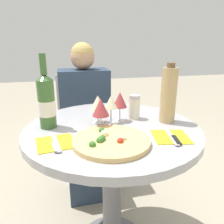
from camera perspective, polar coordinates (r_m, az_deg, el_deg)
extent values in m
cylinder|color=slate|center=(1.27, 0.03, -20.10)|extent=(0.11, 0.11, 0.70)
cylinder|color=#9E9EA3|center=(1.09, 0.04, -4.61)|extent=(0.86, 0.86, 0.04)
cylinder|color=silver|center=(2.05, -6.45, -16.42)|extent=(0.39, 0.39, 0.01)
cylinder|color=silver|center=(1.95, -6.66, -11.62)|extent=(0.06, 0.06, 0.41)
cube|color=silver|center=(1.85, -6.90, -5.72)|extent=(0.43, 0.43, 0.03)
cube|color=silver|center=(1.96, -7.84, 3.15)|extent=(0.43, 0.02, 0.46)
cube|color=#28384C|center=(1.79, -5.98, -13.93)|extent=(0.33, 0.35, 0.44)
cube|color=#28384C|center=(1.76, -7.23, 2.52)|extent=(0.38, 0.23, 0.52)
sphere|color=tan|center=(1.70, -7.70, 13.99)|extent=(0.18, 0.18, 0.18)
sphere|color=tan|center=(1.70, -7.73, 14.75)|extent=(0.17, 0.17, 0.17)
cylinder|color=#DBB26B|center=(0.90, -0.19, -7.60)|extent=(0.32, 0.32, 0.02)
sphere|color=#336B28|center=(0.96, -2.72, -4.82)|extent=(0.03, 0.03, 0.03)
sphere|color=beige|center=(0.89, 2.76, -6.88)|extent=(0.03, 0.03, 0.03)
sphere|color=#336B28|center=(0.84, -5.16, -8.47)|extent=(0.03, 0.03, 0.03)
sphere|color=#B22D1E|center=(0.87, 2.18, -7.56)|extent=(0.03, 0.03, 0.03)
sphere|color=beige|center=(0.93, -1.96, -5.70)|extent=(0.03, 0.03, 0.03)
sphere|color=#336B28|center=(0.88, -2.60, -6.99)|extent=(0.03, 0.03, 0.03)
sphere|color=#336B28|center=(0.87, -3.21, -7.44)|extent=(0.03, 0.03, 0.03)
cylinder|color=#38602D|center=(1.08, -16.69, 1.95)|extent=(0.08, 0.08, 0.23)
cone|color=#38602D|center=(1.05, -17.31, 8.75)|extent=(0.08, 0.08, 0.03)
cylinder|color=#38602D|center=(1.04, -17.61, 11.84)|extent=(0.03, 0.03, 0.09)
cylinder|color=silver|center=(1.08, -16.60, 1.01)|extent=(0.08, 0.08, 0.07)
cylinder|color=tan|center=(1.14, 14.44, 4.23)|extent=(0.08, 0.08, 0.28)
cylinder|color=brown|center=(1.12, 15.05, 11.79)|extent=(0.04, 0.04, 0.02)
cylinder|color=silver|center=(1.18, 5.81, 0.88)|extent=(0.06, 0.06, 0.11)
cylinder|color=#B2B2B7|center=(1.16, 5.91, 3.93)|extent=(0.06, 0.06, 0.02)
cylinder|color=silver|center=(1.13, -3.61, -2.68)|extent=(0.06, 0.06, 0.00)
cylinder|color=silver|center=(1.12, -3.64, -1.01)|extent=(0.01, 0.01, 0.07)
cone|color=beige|center=(1.10, -3.71, 2.45)|extent=(0.08, 0.08, 0.07)
cylinder|color=silver|center=(1.06, -2.87, -4.18)|extent=(0.06, 0.06, 0.00)
cylinder|color=silver|center=(1.04, -2.90, -2.54)|extent=(0.01, 0.01, 0.06)
cone|color=#9E383D|center=(1.02, -2.96, 1.27)|extent=(0.08, 0.08, 0.08)
cylinder|color=silver|center=(1.10, -0.31, -3.16)|extent=(0.06, 0.06, 0.00)
cylinder|color=silver|center=(1.09, -0.32, -1.06)|extent=(0.01, 0.01, 0.08)
cone|color=beige|center=(1.07, -0.32, 2.63)|extent=(0.07, 0.07, 0.06)
cylinder|color=silver|center=(1.15, 2.03, -2.23)|extent=(0.06, 0.06, 0.00)
cylinder|color=silver|center=(1.14, 2.05, -0.43)|extent=(0.01, 0.01, 0.07)
cone|color=#9E383D|center=(1.12, 2.09, 3.27)|extent=(0.07, 0.07, 0.08)
cube|color=yellow|center=(0.93, -14.50, -7.80)|extent=(0.17, 0.17, 0.00)
cube|color=silver|center=(0.93, -14.52, -7.55)|extent=(0.05, 0.19, 0.00)
cube|color=silver|center=(0.89, -14.57, -8.70)|extent=(0.03, 0.09, 0.00)
cube|color=yellow|center=(0.99, 15.09, -6.23)|extent=(0.18, 0.18, 0.00)
cube|color=silver|center=(0.99, 15.11, -5.99)|extent=(0.05, 0.19, 0.00)
cube|color=black|center=(0.95, 16.45, -6.95)|extent=(0.04, 0.09, 0.00)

